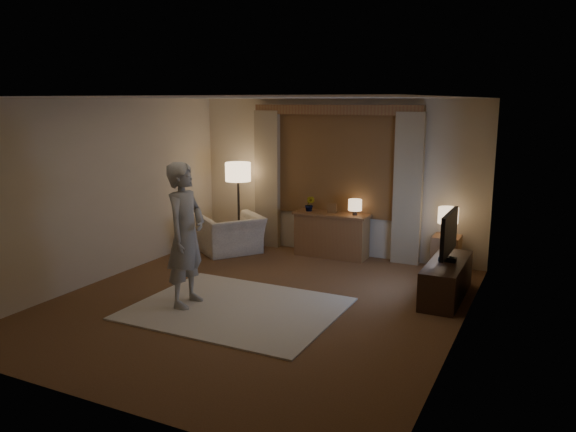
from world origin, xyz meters
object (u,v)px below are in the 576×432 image
Objects in this scene: side_table at (446,254)px; person at (186,235)px; tv_stand at (446,280)px; armchair at (231,234)px; sideboard at (331,236)px.

person is (-2.67, -2.90, 0.65)m from side_table.
side_table is at bearing 100.96° from tv_stand.
armchair is at bearing 169.63° from tv_stand.
side_table is (3.52, 0.49, -0.04)m from armchair.
sideboard is at bearing 149.89° from tv_stand.
person is at bearing -132.64° from side_table.
sideboard reaches higher than armchair.
sideboard reaches higher than tv_stand.
person reaches higher than sideboard.
tv_stand is (0.23, -1.18, -0.03)m from side_table.
armchair is 0.55× the size of person.
person reaches higher than tv_stand.
armchair is at bearing -172.04° from side_table.
side_table is (1.89, -0.05, -0.07)m from sideboard.
armchair reaches higher than tv_stand.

